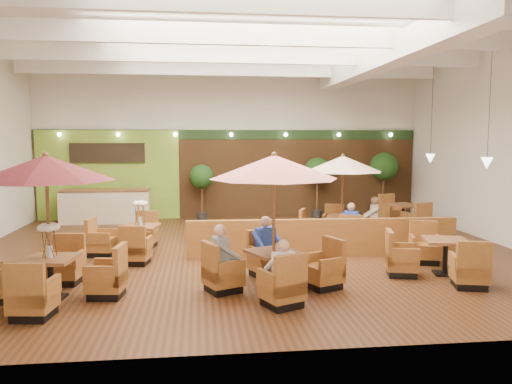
{
  "coord_description": "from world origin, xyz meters",
  "views": [
    {
      "loc": [
        -1.2,
        -12.43,
        2.87
      ],
      "look_at": [
        0.3,
        0.5,
        1.5
      ],
      "focal_mm": 35.0,
      "sensor_mm": 36.0,
      "label": 1
    }
  ],
  "objects": [
    {
      "name": "room",
      "position": [
        0.25,
        1.22,
        3.63
      ],
      "size": [
        14.04,
        14.0,
        5.52
      ],
      "color": "#381E0F",
      "rests_on": "ground"
    },
    {
      "name": "service_counter",
      "position": [
        -4.4,
        5.1,
        0.58
      ],
      "size": [
        3.0,
        0.75,
        1.18
      ],
      "color": "beige",
      "rests_on": "ground"
    },
    {
      "name": "booth_divider",
      "position": [
        1.84,
        -0.6,
        0.46
      ],
      "size": [
        6.71,
        0.41,
        0.93
      ],
      "primitive_type": "cube",
      "rotation": [
        0.0,
        0.0,
        -0.03
      ],
      "color": "brown",
      "rests_on": "ground"
    },
    {
      "name": "table_0",
      "position": [
        -3.86,
        -3.3,
        1.8
      ],
      "size": [
        2.66,
        2.66,
        2.66
      ],
      "rotation": [
        0.0,
        0.0,
        -0.13
      ],
      "color": "brown",
      "rests_on": "ground"
    },
    {
      "name": "table_1",
      "position": [
        0.21,
        -3.22,
        1.8
      ],
      "size": [
        2.76,
        2.76,
        2.64
      ],
      "rotation": [
        0.0,
        0.0,
        0.42
      ],
      "color": "brown",
      "rests_on": "ground"
    },
    {
      "name": "table_2",
      "position": [
        2.86,
        1.27,
        1.69
      ],
      "size": [
        2.57,
        2.57,
        2.47
      ],
      "rotation": [
        0.0,
        0.0,
        -0.39
      ],
      "color": "brown",
      "rests_on": "ground"
    },
    {
      "name": "table_3",
      "position": [
        -2.9,
        0.05,
        0.45
      ],
      "size": [
        1.79,
        2.6,
        1.53
      ],
      "rotation": [
        0.0,
        0.0,
        -0.17
      ],
      "color": "brown",
      "rests_on": "ground"
    },
    {
      "name": "table_4",
      "position": [
        3.73,
        -2.53,
        0.36
      ],
      "size": [
        1.88,
        2.7,
        0.97
      ],
      "rotation": [
        0.0,
        0.0,
        -0.25
      ],
      "color": "brown",
      "rests_on": "ground"
    },
    {
      "name": "table_5",
      "position": [
        5.4,
        2.94,
        0.38
      ],
      "size": [
        1.13,
        2.81,
        0.99
      ],
      "rotation": [
        0.0,
        0.0,
        0.33
      ],
      "color": "brown",
      "rests_on": "ground"
    },
    {
      "name": "topiary_0",
      "position": [
        -1.09,
        5.3,
        1.49
      ],
      "size": [
        0.86,
        0.86,
        2.0
      ],
      "color": "black",
      "rests_on": "ground"
    },
    {
      "name": "topiary_1",
      "position": [
        3.11,
        5.3,
        1.66
      ],
      "size": [
        0.96,
        0.96,
        2.22
      ],
      "color": "black",
      "rests_on": "ground"
    },
    {
      "name": "topiary_2",
      "position": [
        5.61,
        5.3,
        1.79
      ],
      "size": [
        1.03,
        1.03,
        2.4
      ],
      "color": "black",
      "rests_on": "ground"
    },
    {
      "name": "diner_0",
      "position": [
        0.21,
        -4.18,
        0.73
      ],
      "size": [
        0.39,
        0.35,
        0.72
      ],
      "rotation": [
        0.0,
        0.0,
        0.28
      ],
      "color": "white",
      "rests_on": "ground"
    },
    {
      "name": "diner_1",
      "position": [
        0.21,
        -2.25,
        0.76
      ],
      "size": [
        0.45,
        0.42,
        0.81
      ],
      "rotation": [
        0.0,
        0.0,
        3.55
      ],
      "color": "#2743AC",
      "rests_on": "ground"
    },
    {
      "name": "diner_2",
      "position": [
        -0.76,
        -3.22,
        0.77
      ],
      "size": [
        0.41,
        0.45,
        0.84
      ],
      "rotation": [
        0.0,
        0.0,
        4.99
      ],
      "color": "slate",
      "rests_on": "ground"
    },
    {
      "name": "diner_3",
      "position": [
        2.86,
        0.37,
        0.74
      ],
      "size": [
        0.42,
        0.41,
        0.74
      ],
      "rotation": [
        0.0,
        0.0,
        -0.54
      ],
      "color": "#2743AC",
      "rests_on": "ground"
    },
    {
      "name": "diner_4",
      "position": [
        3.76,
        1.27,
        0.76
      ],
      "size": [
        0.41,
        0.44,
        0.8
      ],
      "rotation": [
        0.0,
        0.0,
        1.21
      ],
      "color": "white",
      "rests_on": "ground"
    }
  ]
}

